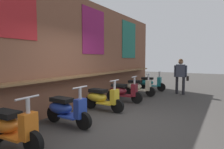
% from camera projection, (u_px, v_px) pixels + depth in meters
% --- Properties ---
extents(ground_plane, '(37.07, 37.07, 0.00)m').
position_uv_depth(ground_plane, '(120.00, 123.00, 4.81)').
color(ground_plane, '#383533').
extents(market_stall_facade, '(13.24, 0.61, 3.56)m').
position_uv_depth(market_stall_facade, '(60.00, 52.00, 5.69)').
color(market_stall_facade, brown).
rests_on(market_stall_facade, ground_plane).
extents(scooter_orange, '(0.48, 1.40, 0.97)m').
position_uv_depth(scooter_orange, '(10.00, 126.00, 3.48)').
color(scooter_orange, orange).
rests_on(scooter_orange, ground_plane).
extents(scooter_blue, '(0.47, 1.40, 0.97)m').
position_uv_depth(scooter_blue, '(65.00, 109.00, 4.66)').
color(scooter_blue, '#233D9E').
rests_on(scooter_blue, ground_plane).
extents(scooter_yellow, '(0.46, 1.40, 0.97)m').
position_uv_depth(scooter_yellow, '(101.00, 98.00, 5.99)').
color(scooter_yellow, gold).
rests_on(scooter_yellow, ground_plane).
extents(scooter_maroon, '(0.47, 1.40, 0.97)m').
position_uv_depth(scooter_maroon, '(122.00, 91.00, 7.17)').
color(scooter_maroon, maroon).
rests_on(scooter_maroon, ground_plane).
extents(scooter_cream, '(0.46, 1.40, 0.97)m').
position_uv_depth(scooter_cream, '(138.00, 86.00, 8.41)').
color(scooter_cream, beige).
rests_on(scooter_cream, ground_plane).
extents(scooter_teal, '(0.50, 1.40, 0.97)m').
position_uv_depth(scooter_teal, '(150.00, 83.00, 9.71)').
color(scooter_teal, '#197075').
rests_on(scooter_teal, ground_plane).
extents(shopper_with_handbag, '(0.32, 0.64, 1.58)m').
position_uv_depth(shopper_with_handbag, '(181.00, 73.00, 8.66)').
color(shopper_with_handbag, '#232328').
rests_on(shopper_with_handbag, ground_plane).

